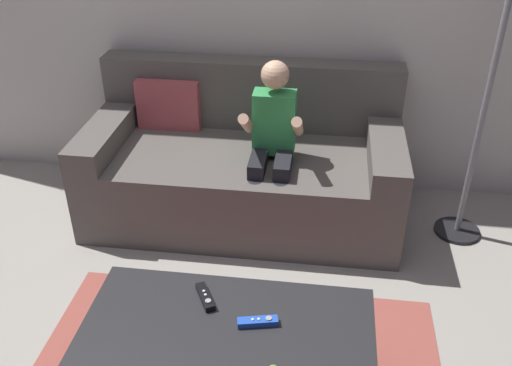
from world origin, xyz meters
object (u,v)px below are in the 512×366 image
Objects in this scene: person_seated_on_couch at (272,142)px; game_remote_black_far_corner at (205,297)px; couch at (243,166)px; coffee_table at (225,344)px; game_remote_blue_near_edge at (258,322)px.

person_seated_on_couch is 1.01m from game_remote_black_far_corner.
person_seated_on_couch is (0.18, -0.17, 0.25)m from couch.
game_remote_black_far_corner reaches higher than coffee_table.
game_remote_black_far_corner is (-0.10, 0.17, 0.04)m from coffee_table.
person_seated_on_couch is 0.91× the size of coffee_table.
person_seated_on_couch is 6.37× the size of game_remote_blue_near_edge.
coffee_table is (0.14, -1.34, 0.07)m from couch.
game_remote_blue_near_edge is at bearing -86.28° from person_seated_on_couch.
person_seated_on_couch reaches higher than couch.
couch is 1.30m from game_remote_blue_near_edge.
couch is at bearing 92.02° from game_remote_black_far_corner.
person_seated_on_couch is at bearing 88.46° from coffee_table.
person_seated_on_couch reaches higher than game_remote_blue_near_edge.
game_remote_blue_near_edge is at bearing -78.96° from couch.
person_seated_on_couch is 1.10m from game_remote_blue_near_edge.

